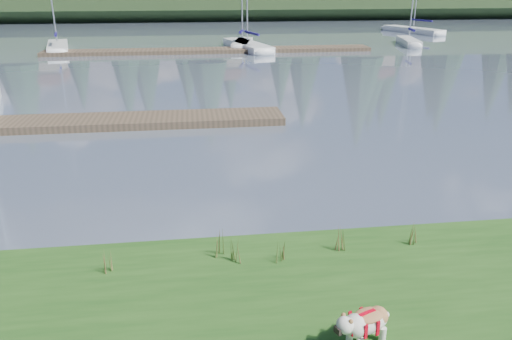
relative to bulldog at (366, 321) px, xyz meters
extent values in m
plane|color=slate|center=(-2.74, 35.06, -0.72)|extent=(200.00, 200.00, 0.00)
cube|color=black|center=(-2.74, 78.06, 1.78)|extent=(200.00, 20.00, 5.00)
cylinder|color=silver|center=(-0.22, 0.03, -0.25)|extent=(0.11, 0.11, 0.22)
cylinder|color=silver|center=(0.28, -0.01, -0.25)|extent=(0.11, 0.11, 0.22)
cylinder|color=silver|center=(0.19, 0.20, -0.25)|extent=(0.11, 0.11, 0.22)
ellipsoid|color=silver|center=(0.04, 0.02, -0.02)|extent=(0.82, 0.62, 0.35)
ellipsoid|color=#AC7140|center=(0.04, 0.02, 0.09)|extent=(0.61, 0.52, 0.12)
ellipsoid|color=silver|center=(-0.38, -0.15, 0.09)|extent=(0.34, 0.35, 0.26)
cube|color=black|center=(-0.48, -0.20, 0.05)|extent=(0.12, 0.15, 0.10)
cube|color=#4C3D2C|center=(-6.74, 14.06, -0.57)|extent=(16.00, 2.00, 0.30)
cube|color=#4C3D2C|center=(-0.74, 35.06, -0.57)|extent=(26.00, 2.20, 0.30)
cube|color=white|center=(-13.12, 37.79, -0.50)|extent=(2.95, 6.96, 0.70)
ellipsoid|color=white|center=(-13.84, 41.10, -0.50)|extent=(1.84, 2.12, 0.70)
cube|color=#181359|center=(-12.93, 36.88, 0.68)|extent=(0.77, 2.68, 0.20)
cube|color=white|center=(2.15, 37.98, -0.50)|extent=(2.45, 5.80, 0.70)
ellipsoid|color=white|center=(2.75, 40.74, -0.50)|extent=(1.53, 1.77, 0.70)
cube|color=#181359|center=(1.99, 37.22, 0.68)|extent=(0.67, 2.24, 0.20)
cube|color=white|center=(2.43, 36.66, -0.50)|extent=(3.55, 8.01, 0.70)
ellipsoid|color=white|center=(1.52, 40.46, -0.50)|extent=(2.16, 2.47, 0.70)
cube|color=#181359|center=(2.68, 35.62, 0.68)|extent=(0.92, 3.07, 0.20)
cube|color=white|center=(17.01, 37.60, -0.50)|extent=(2.30, 5.54, 0.70)
ellipsoid|color=white|center=(17.56, 40.24, -0.50)|extent=(1.45, 1.68, 0.70)
cube|color=#181359|center=(16.86, 36.88, 0.68)|extent=(0.63, 2.14, 0.20)
cube|color=white|center=(22.05, 48.02, -0.50)|extent=(4.31, 7.83, 0.70)
ellipsoid|color=white|center=(20.72, 51.63, -0.50)|extent=(2.30, 2.55, 0.70)
cube|color=#181359|center=(22.41, 47.03, 0.68)|extent=(1.25, 2.94, 0.20)
cone|color=#475B23|center=(-2.03, 2.82, -0.04)|extent=(0.03, 0.03, 0.65)
cone|color=brown|center=(-1.92, 2.75, -0.11)|extent=(0.03, 0.03, 0.52)
cone|color=#475B23|center=(-1.97, 2.85, -0.01)|extent=(0.03, 0.03, 0.72)
cone|color=brown|center=(-1.89, 2.79, -0.14)|extent=(0.03, 0.03, 0.46)
cone|color=#475B23|center=(-2.01, 2.74, -0.07)|extent=(0.03, 0.03, 0.59)
cone|color=#475B23|center=(-1.79, 2.55, -0.11)|extent=(0.03, 0.03, 0.52)
cone|color=brown|center=(-1.68, 2.48, -0.16)|extent=(0.03, 0.03, 0.41)
cone|color=#475B23|center=(-1.73, 2.58, -0.08)|extent=(0.03, 0.03, 0.57)
cone|color=brown|center=(-1.65, 2.52, -0.19)|extent=(0.03, 0.03, 0.36)
cone|color=#475B23|center=(-1.77, 2.47, -0.13)|extent=(0.03, 0.03, 0.46)
cone|color=#475B23|center=(0.37, 2.69, -0.07)|extent=(0.03, 0.03, 0.59)
cone|color=brown|center=(0.48, 2.62, -0.13)|extent=(0.03, 0.03, 0.47)
cone|color=#475B23|center=(0.43, 2.72, -0.04)|extent=(0.03, 0.03, 0.64)
cone|color=brown|center=(0.51, 2.66, -0.16)|extent=(0.03, 0.03, 0.41)
cone|color=#475B23|center=(0.39, 2.61, -0.10)|extent=(0.03, 0.03, 0.53)
cone|color=#475B23|center=(-4.19, 2.50, -0.12)|extent=(0.03, 0.03, 0.49)
cone|color=brown|center=(-4.08, 2.43, -0.17)|extent=(0.03, 0.03, 0.39)
cone|color=#475B23|center=(-4.13, 2.53, -0.10)|extent=(0.03, 0.03, 0.54)
cone|color=brown|center=(-4.05, 2.47, -0.20)|extent=(0.03, 0.03, 0.34)
cone|color=#475B23|center=(-4.17, 2.42, -0.15)|extent=(0.03, 0.03, 0.44)
cone|color=#475B23|center=(-0.91, 2.47, -0.15)|extent=(0.03, 0.03, 0.44)
cone|color=brown|center=(-0.80, 2.40, -0.19)|extent=(0.03, 0.03, 0.35)
cone|color=#475B23|center=(-0.85, 2.50, -0.12)|extent=(0.03, 0.03, 0.49)
cone|color=brown|center=(-0.77, 2.44, -0.21)|extent=(0.03, 0.03, 0.31)
cone|color=#475B23|center=(-0.89, 2.39, -0.17)|extent=(0.03, 0.03, 0.40)
cone|color=#475B23|center=(1.89, 2.80, -0.11)|extent=(0.03, 0.03, 0.52)
cone|color=brown|center=(2.00, 2.73, -0.16)|extent=(0.03, 0.03, 0.41)
cone|color=#475B23|center=(1.95, 2.83, -0.08)|extent=(0.03, 0.03, 0.57)
cone|color=brown|center=(2.03, 2.77, -0.19)|extent=(0.03, 0.03, 0.36)
cone|color=#475B23|center=(1.91, 2.72, -0.13)|extent=(0.03, 0.03, 0.46)
cube|color=#33281C|center=(-2.74, 3.46, -0.65)|extent=(60.00, 0.50, 0.14)
camera|label=1|loc=(-2.40, -5.82, 4.72)|focal=35.00mm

